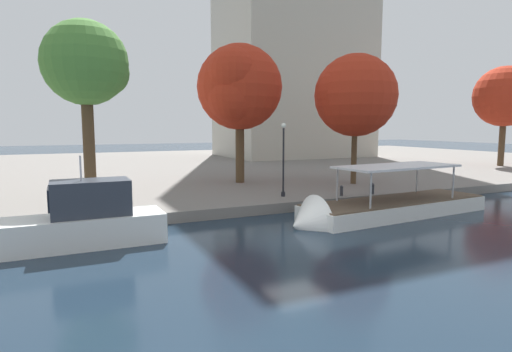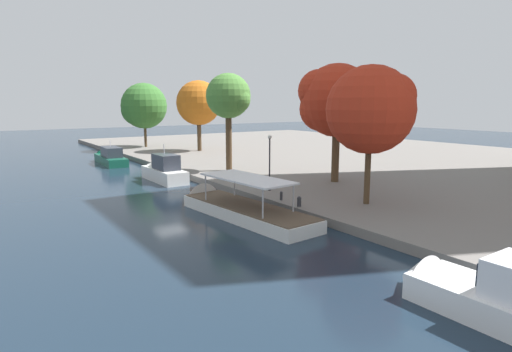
{
  "view_description": "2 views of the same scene",
  "coord_description": "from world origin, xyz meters",
  "px_view_note": "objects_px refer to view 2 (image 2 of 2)",
  "views": [
    {
      "loc": [
        -9.29,
        -15.84,
        5.07
      ],
      "look_at": [
        1.19,
        6.98,
        2.1
      ],
      "focal_mm": 29.44,
      "sensor_mm": 36.0,
      "label": 1
    },
    {
      "loc": [
        32.02,
        -13.28,
        7.9
      ],
      "look_at": [
        3.71,
        5.95,
        2.04
      ],
      "focal_mm": 29.99,
      "sensor_mm": 36.0,
      "label": 2
    }
  ],
  "objects_px": {
    "tree_1": "(141,106)",
    "lamp_post": "(270,161)",
    "motor_yacht_0": "(110,159)",
    "tour_boat_2": "(237,211)",
    "tree_2": "(230,98)",
    "tree_3": "(370,108)",
    "mooring_bollard_1": "(281,195)",
    "tree_0": "(332,101)",
    "tree_4": "(201,102)",
    "motor_yacht_3": "(508,307)",
    "mooring_bollard_0": "(299,201)",
    "motor_yacht_1": "(163,173)"
  },
  "relations": [
    {
      "from": "tree_0",
      "to": "tree_1",
      "type": "height_order",
      "value": "tree_0"
    },
    {
      "from": "tour_boat_2",
      "to": "tree_4",
      "type": "bearing_deg",
      "value": -27.77
    },
    {
      "from": "tree_4",
      "to": "tree_1",
      "type": "bearing_deg",
      "value": -154.16
    },
    {
      "from": "motor_yacht_0",
      "to": "tour_boat_2",
      "type": "relative_size",
      "value": 0.75
    },
    {
      "from": "motor_yacht_0",
      "to": "tree_3",
      "type": "relative_size",
      "value": 1.0
    },
    {
      "from": "motor_yacht_0",
      "to": "motor_yacht_3",
      "type": "distance_m",
      "value": 50.51
    },
    {
      "from": "mooring_bollard_1",
      "to": "tree_2",
      "type": "height_order",
      "value": "tree_2"
    },
    {
      "from": "motor_yacht_1",
      "to": "tree_3",
      "type": "xyz_separation_m",
      "value": [
        20.44,
        7.56,
        6.72
      ]
    },
    {
      "from": "motor_yacht_0",
      "to": "tree_4",
      "type": "bearing_deg",
      "value": -80.06
    },
    {
      "from": "motor_yacht_0",
      "to": "mooring_bollard_1",
      "type": "relative_size",
      "value": 14.31
    },
    {
      "from": "motor_yacht_0",
      "to": "mooring_bollard_0",
      "type": "relative_size",
      "value": 13.29
    },
    {
      "from": "tour_boat_2",
      "to": "mooring_bollard_1",
      "type": "relative_size",
      "value": 19.04
    },
    {
      "from": "motor_yacht_3",
      "to": "tree_3",
      "type": "height_order",
      "value": "tree_3"
    },
    {
      "from": "tour_boat_2",
      "to": "tree_1",
      "type": "relative_size",
      "value": 1.25
    },
    {
      "from": "tree_0",
      "to": "tree_3",
      "type": "distance_m",
      "value": 8.93
    },
    {
      "from": "tour_boat_2",
      "to": "tree_2",
      "type": "bearing_deg",
      "value": -33.74
    },
    {
      "from": "tree_1",
      "to": "tree_3",
      "type": "distance_m",
      "value": 49.32
    },
    {
      "from": "motor_yacht_1",
      "to": "lamp_post",
      "type": "relative_size",
      "value": 1.72
    },
    {
      "from": "lamp_post",
      "to": "tree_3",
      "type": "xyz_separation_m",
      "value": [
        7.78,
        3.14,
        4.4
      ]
    },
    {
      "from": "motor_yacht_3",
      "to": "mooring_bollard_0",
      "type": "height_order",
      "value": "motor_yacht_3"
    },
    {
      "from": "tour_boat_2",
      "to": "motor_yacht_0",
      "type": "bearing_deg",
      "value": -4.55
    },
    {
      "from": "motor_yacht_3",
      "to": "tree_1",
      "type": "xyz_separation_m",
      "value": [
        -63.4,
        9.03,
        6.7
      ]
    },
    {
      "from": "lamp_post",
      "to": "tree_3",
      "type": "height_order",
      "value": "tree_3"
    },
    {
      "from": "motor_yacht_0",
      "to": "tree_1",
      "type": "height_order",
      "value": "tree_1"
    },
    {
      "from": "lamp_post",
      "to": "tree_1",
      "type": "height_order",
      "value": "tree_1"
    },
    {
      "from": "motor_yacht_3",
      "to": "lamp_post",
      "type": "xyz_separation_m",
      "value": [
        -21.87,
        5.24,
        2.49
      ]
    },
    {
      "from": "lamp_post",
      "to": "tree_0",
      "type": "distance_m",
      "value": 8.7
    },
    {
      "from": "mooring_bollard_1",
      "to": "lamp_post",
      "type": "xyz_separation_m",
      "value": [
        -3.49,
        1.43,
        2.17
      ]
    },
    {
      "from": "lamp_post",
      "to": "tree_1",
      "type": "distance_m",
      "value": 41.92
    },
    {
      "from": "tree_2",
      "to": "tree_3",
      "type": "xyz_separation_m",
      "value": [
        18.99,
        0.31,
        -0.9
      ]
    },
    {
      "from": "motor_yacht_1",
      "to": "tour_boat_2",
      "type": "height_order",
      "value": "motor_yacht_1"
    },
    {
      "from": "motor_yacht_0",
      "to": "mooring_bollard_0",
      "type": "xyz_separation_m",
      "value": [
        34.46,
        3.75,
        0.36
      ]
    },
    {
      "from": "motor_yacht_0",
      "to": "tree_0",
      "type": "height_order",
      "value": "tree_0"
    },
    {
      "from": "motor_yacht_0",
      "to": "tree_4",
      "type": "relative_size",
      "value": 0.93
    },
    {
      "from": "tree_1",
      "to": "tree_2",
      "type": "distance_m",
      "value": 30.35
    },
    {
      "from": "mooring_bollard_1",
      "to": "tree_1",
      "type": "bearing_deg",
      "value": 173.38
    },
    {
      "from": "tree_3",
      "to": "tour_boat_2",
      "type": "bearing_deg",
      "value": -117.46
    },
    {
      "from": "motor_yacht_0",
      "to": "lamp_post",
      "type": "relative_size",
      "value": 2.12
    },
    {
      "from": "mooring_bollard_0",
      "to": "tree_2",
      "type": "xyz_separation_m",
      "value": [
        -17.04,
        4.44,
        7.45
      ]
    },
    {
      "from": "motor_yacht_3",
      "to": "mooring_bollard_0",
      "type": "xyz_separation_m",
      "value": [
        -16.05,
        3.63,
        0.35
      ]
    },
    {
      "from": "tree_2",
      "to": "tree_3",
      "type": "distance_m",
      "value": 19.02
    },
    {
      "from": "tour_boat_2",
      "to": "tree_2",
      "type": "relative_size",
      "value": 1.27
    },
    {
      "from": "mooring_bollard_1",
      "to": "lamp_post",
      "type": "bearing_deg",
      "value": 157.72
    },
    {
      "from": "motor_yacht_0",
      "to": "tree_4",
      "type": "height_order",
      "value": "tree_4"
    },
    {
      "from": "tree_0",
      "to": "tree_4",
      "type": "xyz_separation_m",
      "value": [
        -30.28,
        2.0,
        -0.1
      ]
    },
    {
      "from": "tree_1",
      "to": "lamp_post",
      "type": "bearing_deg",
      "value": -5.22
    },
    {
      "from": "motor_yacht_3",
      "to": "tree_3",
      "type": "distance_m",
      "value": 17.79
    },
    {
      "from": "tree_0",
      "to": "tour_boat_2",
      "type": "bearing_deg",
      "value": -73.97
    },
    {
      "from": "motor_yacht_0",
      "to": "tree_0",
      "type": "distance_m",
      "value": 31.97
    },
    {
      "from": "mooring_bollard_0",
      "to": "tree_4",
      "type": "height_order",
      "value": "tree_4"
    }
  ]
}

